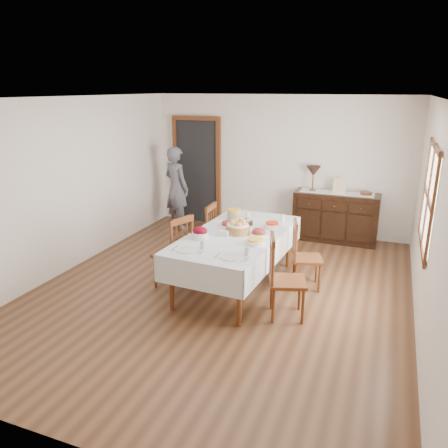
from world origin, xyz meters
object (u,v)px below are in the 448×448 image
(chair_left_near, at_px, (175,252))
(sideboard, at_px, (335,217))
(chair_right_near, at_px, (283,277))
(person, at_px, (176,185))
(chair_right_far, at_px, (304,255))
(chair_left_far, at_px, (203,235))
(table_lamp, at_px, (313,172))
(dining_table, at_px, (236,240))

(chair_left_near, xyz_separation_m, sideboard, (1.81, 2.86, -0.09))
(chair_right_near, bearing_deg, person, 28.09)
(chair_right_far, bearing_deg, sideboard, -20.62)
(chair_right_far, bearing_deg, person, 41.39)
(chair_left_far, bearing_deg, chair_right_near, 52.46)
(chair_left_near, height_order, chair_left_far, chair_left_near)
(chair_right_near, height_order, person, person)
(chair_right_near, relative_size, table_lamp, 2.28)
(dining_table, distance_m, table_lamp, 2.64)
(person, xyz_separation_m, table_lamp, (2.60, 0.38, 0.38))
(chair_right_near, distance_m, chair_right_far, 0.92)
(person, bearing_deg, dining_table, 156.00)
(chair_left_near, height_order, sideboard, chair_left_near)
(chair_right_far, bearing_deg, chair_left_near, 95.67)
(dining_table, height_order, chair_right_far, chair_right_far)
(chair_left_far, relative_size, chair_right_far, 1.06)
(chair_left_far, xyz_separation_m, chair_right_far, (1.62, -0.19, -0.03))
(sideboard, bearing_deg, table_lamp, 178.75)
(sideboard, xyz_separation_m, person, (-3.05, -0.37, 0.42))
(chair_right_far, height_order, sideboard, chair_right_far)
(dining_table, height_order, person, person)
(chair_left_far, relative_size, table_lamp, 2.22)
(dining_table, distance_m, chair_right_far, 0.97)
(chair_right_near, bearing_deg, chair_left_far, 36.58)
(chair_right_near, bearing_deg, dining_table, 35.85)
(dining_table, xyz_separation_m, person, (-2.02, 2.13, 0.17))
(chair_left_far, relative_size, person, 0.58)
(chair_right_near, bearing_deg, table_lamp, -13.67)
(dining_table, bearing_deg, person, 137.09)
(dining_table, distance_m, person, 2.94)
(chair_right_near, distance_m, table_lamp, 3.20)
(dining_table, distance_m, sideboard, 2.72)
(dining_table, relative_size, chair_left_near, 2.23)
(chair_left_near, distance_m, chair_right_near, 1.60)
(chair_left_near, relative_size, chair_left_far, 1.05)
(chair_left_far, distance_m, person, 2.10)
(chair_right_near, height_order, table_lamp, table_lamp)
(chair_left_near, height_order, chair_right_far, chair_left_near)
(chair_left_near, bearing_deg, chair_left_far, -162.42)
(dining_table, xyz_separation_m, chair_left_far, (-0.73, 0.51, -0.19))
(dining_table, bearing_deg, sideboard, 71.22)
(person, bearing_deg, chair_left_far, 150.87)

